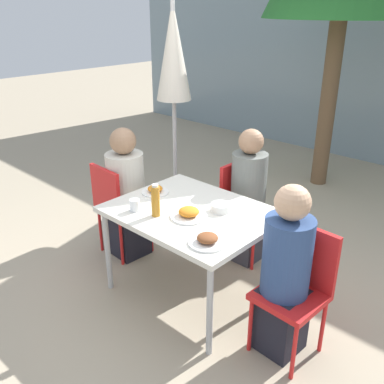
# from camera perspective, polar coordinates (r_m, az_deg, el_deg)

# --- Properties ---
(ground_plane) EXTENTS (24.00, 24.00, 0.00)m
(ground_plane) POSITION_cam_1_polar(r_m,az_deg,el_deg) (3.61, 0.00, -13.16)
(ground_plane) COLOR tan
(dining_table) EXTENTS (1.20, 0.95, 0.75)m
(dining_table) POSITION_cam_1_polar(r_m,az_deg,el_deg) (3.25, 0.00, -3.40)
(dining_table) COLOR silver
(dining_table) RESTS_ON ground
(chair_left) EXTENTS (0.42, 0.42, 0.88)m
(chair_left) POSITION_cam_1_polar(r_m,az_deg,el_deg) (3.92, -10.03, -1.53)
(chair_left) COLOR red
(chair_left) RESTS_ON ground
(person_left) EXTENTS (0.33, 0.33, 1.22)m
(person_left) POSITION_cam_1_polar(r_m,az_deg,el_deg) (3.89, -8.71, -0.62)
(person_left) COLOR black
(person_left) RESTS_ON ground
(chair_right) EXTENTS (0.42, 0.42, 0.88)m
(chair_right) POSITION_cam_1_polar(r_m,az_deg,el_deg) (2.91, 13.93, -11.52)
(chair_right) COLOR red
(chair_right) RESTS_ON ground
(person_right) EXTENTS (0.31, 0.31, 1.21)m
(person_right) POSITION_cam_1_polar(r_m,az_deg,el_deg) (2.84, 12.30, -10.82)
(person_right) COLOR black
(person_right) RESTS_ON ground
(chair_far) EXTENTS (0.40, 0.40, 0.88)m
(chair_far) POSITION_cam_1_polar(r_m,az_deg,el_deg) (3.91, 6.82, -1.36)
(chair_far) COLOR red
(chair_far) RESTS_ON ground
(person_far) EXTENTS (0.31, 0.31, 1.23)m
(person_far) POSITION_cam_1_polar(r_m,az_deg,el_deg) (3.80, 7.39, -0.97)
(person_far) COLOR #383842
(person_far) RESTS_ON ground
(closed_umbrella) EXTENTS (0.36, 0.36, 2.23)m
(closed_umbrella) POSITION_cam_1_polar(r_m,az_deg,el_deg) (4.48, -2.49, 17.00)
(closed_umbrella) COLOR #333333
(closed_umbrella) RESTS_ON ground
(plate_0) EXTENTS (0.22, 0.22, 0.06)m
(plate_0) POSITION_cam_1_polar(r_m,az_deg,el_deg) (3.52, -4.94, 0.22)
(plate_0) COLOR white
(plate_0) RESTS_ON dining_table
(plate_1) EXTENTS (0.27, 0.27, 0.07)m
(plate_1) POSITION_cam_1_polar(r_m,az_deg,el_deg) (3.11, -0.43, -2.90)
(plate_1) COLOR white
(plate_1) RESTS_ON dining_table
(plate_2) EXTENTS (0.25, 0.25, 0.07)m
(plate_2) POSITION_cam_1_polar(r_m,az_deg,el_deg) (2.78, 2.07, -6.42)
(plate_2) COLOR white
(plate_2) RESTS_ON dining_table
(bottle) EXTENTS (0.06, 0.06, 0.25)m
(bottle) POSITION_cam_1_polar(r_m,az_deg,el_deg) (3.10, -4.88, -1.17)
(bottle) COLOR #B7751E
(bottle) RESTS_ON dining_table
(drinking_cup) EXTENTS (0.08, 0.08, 0.09)m
(drinking_cup) POSITION_cam_1_polar(r_m,az_deg,el_deg) (3.23, -7.64, -1.74)
(drinking_cup) COLOR white
(drinking_cup) RESTS_ON dining_table
(salad_bowl) EXTENTS (0.15, 0.15, 0.06)m
(salad_bowl) POSITION_cam_1_polar(r_m,az_deg,el_deg) (3.20, 3.85, -2.08)
(salad_bowl) COLOR white
(salad_bowl) RESTS_ON dining_table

